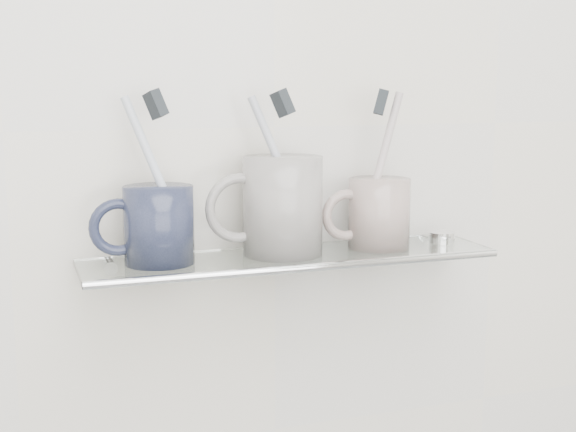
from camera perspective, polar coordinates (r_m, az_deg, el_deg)
name	(u,v)px	position (r m, az deg, el deg)	size (l,w,h in m)	color
wall_back	(274,127)	(1.01, -0.98, 6.35)	(2.50, 2.50, 0.00)	beige
shelf_glass	(291,258)	(0.97, 0.20, -2.98)	(0.50, 0.12, 0.01)	silver
shelf_rail	(307,268)	(0.92, 1.36, -3.70)	(0.01, 0.01, 0.50)	silver
bracket_left	(110,271)	(0.97, -12.56, -3.86)	(0.02, 0.02, 0.03)	silver
bracket_right	(426,248)	(1.10, 9.78, -2.22)	(0.02, 0.02, 0.03)	silver
mug_left	(159,225)	(0.92, -9.17, -0.63)	(0.08, 0.08, 0.09)	black
mug_left_handle	(118,227)	(0.92, -11.99, -0.79)	(0.07, 0.07, 0.01)	black
toothbrush_left	(158,176)	(0.92, -9.26, 2.84)	(0.01, 0.01, 0.19)	silver
bristles_left	(156,104)	(0.91, -9.39, 7.85)	(0.01, 0.02, 0.03)	black
mug_center	(283,206)	(0.96, -0.38, 0.73)	(0.10, 0.10, 0.12)	silver
mug_center_handle	(239,208)	(0.94, -3.48, 0.56)	(0.08, 0.08, 0.01)	silver
toothbrush_center	(283,171)	(0.95, -0.38, 3.22)	(0.01, 0.01, 0.19)	#9EA5B5
bristles_center	(283,103)	(0.95, -0.39, 8.03)	(0.01, 0.02, 0.03)	black
mug_right	(379,213)	(1.01, 6.49, 0.21)	(0.08, 0.08, 0.09)	silver
mug_right_handle	(346,215)	(0.99, 4.16, 0.07)	(0.06, 0.06, 0.01)	silver
toothbrush_right	(380,167)	(1.00, 6.55, 3.46)	(0.01, 0.01, 0.19)	#BA9E97
bristles_right	(381,102)	(1.00, 6.64, 8.04)	(0.01, 0.02, 0.03)	black
chrome_cap	(442,237)	(1.06, 10.88, -1.49)	(0.03, 0.03, 0.01)	silver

